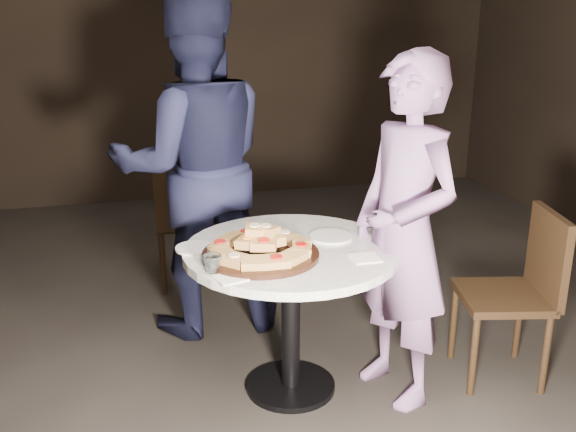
{
  "coord_description": "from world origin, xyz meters",
  "views": [
    {
      "loc": [
        -0.55,
        -2.49,
        1.73
      ],
      "look_at": [
        0.14,
        0.13,
        0.85
      ],
      "focal_mm": 40.0,
      "sensor_mm": 36.0,
      "label": 1
    }
  ],
  "objects": [
    {
      "name": "floor",
      "position": [
        0.0,
        0.0,
        0.0
      ],
      "size": [
        7.0,
        7.0,
        0.0
      ],
      "primitive_type": "plane",
      "color": "black",
      "rests_on": "ground"
    },
    {
      "name": "table",
      "position": [
        0.14,
        0.08,
        0.59
      ],
      "size": [
        1.12,
        1.12,
        0.72
      ],
      "rotation": [
        0.0,
        0.0,
        -0.18
      ],
      "color": "black",
      "rests_on": "ground"
    },
    {
      "name": "serving_board",
      "position": [
        -0.02,
        0.0,
        0.73
      ],
      "size": [
        0.55,
        0.55,
        0.02
      ],
      "primitive_type": "cylinder",
      "rotation": [
        0.0,
        0.0,
        0.11
      ],
      "color": "black",
      "rests_on": "table"
    },
    {
      "name": "focaccia_pile",
      "position": [
        -0.02,
        0.0,
        0.78
      ],
      "size": [
        0.45,
        0.44,
        0.12
      ],
      "rotation": [
        0.0,
        0.0,
        -0.36
      ],
      "color": "#B07F44",
      "rests_on": "serving_board"
    },
    {
      "name": "plate_left",
      "position": [
        -0.28,
        0.16,
        0.73
      ],
      "size": [
        0.18,
        0.18,
        0.01
      ],
      "primitive_type": "cylinder",
      "rotation": [
        0.0,
        0.0,
        0.04
      ],
      "color": "white",
      "rests_on": "table"
    },
    {
      "name": "plate_right",
      "position": [
        0.35,
        0.15,
        0.73
      ],
      "size": [
        0.22,
        0.22,
        0.01
      ],
      "primitive_type": "cylinder",
      "rotation": [
        0.0,
        0.0,
        -0.1
      ],
      "color": "white",
      "rests_on": "table"
    },
    {
      "name": "water_glass",
      "position": [
        -0.24,
        -0.11,
        0.76
      ],
      "size": [
        0.1,
        0.1,
        0.07
      ],
      "primitive_type": "imported",
      "rotation": [
        0.0,
        0.0,
        0.42
      ],
      "color": "silver",
      "rests_on": "table"
    },
    {
      "name": "napkin_near",
      "position": [
        -0.18,
        -0.19,
        0.72
      ],
      "size": [
        0.14,
        0.14,
        0.01
      ],
      "primitive_type": "cube",
      "rotation": [
        0.0,
        0.0,
        0.28
      ],
      "color": "white",
      "rests_on": "table"
    },
    {
      "name": "napkin_far",
      "position": [
        0.41,
        -0.13,
        0.72
      ],
      "size": [
        0.12,
        0.12,
        0.01
      ],
      "primitive_type": "cube",
      "rotation": [
        0.0,
        0.0,
        -0.0
      ],
      "color": "white",
      "rests_on": "table"
    },
    {
      "name": "chair_far",
      "position": [
        -0.19,
        1.38,
        0.5
      ],
      "size": [
        0.41,
        0.43,
        0.86
      ],
      "rotation": [
        0.0,
        0.0,
        3.11
      ],
      "color": "black",
      "rests_on": "ground"
    },
    {
      "name": "chair_right",
      "position": [
        1.23,
        -0.08,
        0.49
      ],
      "size": [
        0.49,
        0.47,
        0.84
      ],
      "rotation": [
        0.0,
        0.0,
        -1.8
      ],
      "color": "black",
      "rests_on": "ground"
    },
    {
      "name": "diner_navy",
      "position": [
        -0.19,
        0.86,
        0.92
      ],
      "size": [
        0.91,
        0.72,
        1.85
      ],
      "primitive_type": "imported",
      "rotation": [
        0.0,
        0.0,
        3.16
      ],
      "color": "#151732",
      "rests_on": "ground"
    },
    {
      "name": "diner_teal",
      "position": [
        0.62,
        -0.06,
        0.79
      ],
      "size": [
        0.52,
        0.66,
        1.58
      ],
      "primitive_type": "imported",
      "rotation": [
        0.0,
        0.0,
        -1.29
      ],
      "color": "slate",
      "rests_on": "ground"
    }
  ]
}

